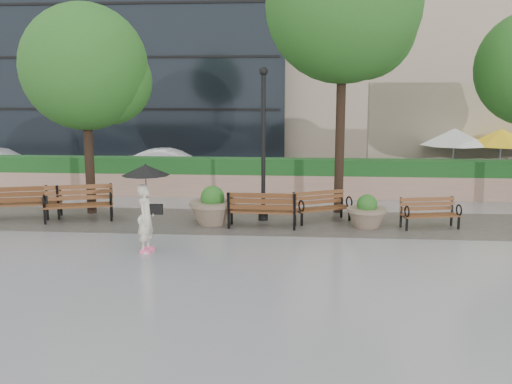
# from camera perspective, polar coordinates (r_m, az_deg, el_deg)

# --- Properties ---
(ground) EXTENTS (100.00, 100.00, 0.00)m
(ground) POSITION_cam_1_polar(r_m,az_deg,el_deg) (13.51, -3.66, -5.88)
(ground) COLOR gray
(ground) RESTS_ON ground
(cobble_strip) EXTENTS (28.00, 3.20, 0.01)m
(cobble_strip) POSITION_cam_1_polar(r_m,az_deg,el_deg) (16.39, -2.17, -2.96)
(cobble_strip) COLOR #383330
(cobble_strip) RESTS_ON ground
(hedge_wall) EXTENTS (24.00, 0.80, 1.35)m
(hedge_wall) POSITION_cam_1_polar(r_m,az_deg,el_deg) (20.17, -0.86, 1.46)
(hedge_wall) COLOR tan
(hedge_wall) RESTS_ON ground
(cafe_wall) EXTENTS (10.00, 0.60, 4.00)m
(cafe_wall) POSITION_cam_1_polar(r_m,az_deg,el_deg) (24.14, 23.03, 5.29)
(cafe_wall) COLOR tan
(cafe_wall) RESTS_ON ground
(cafe_hedge) EXTENTS (8.00, 0.50, 0.90)m
(cafe_hedge) POSITION_cam_1_polar(r_m,az_deg,el_deg) (22.08, 23.30, 0.82)
(cafe_hedge) COLOR #164318
(cafe_hedge) RESTS_ON ground
(asphalt_street) EXTENTS (40.00, 7.00, 0.00)m
(asphalt_street) POSITION_cam_1_polar(r_m,az_deg,el_deg) (24.21, 0.04, 1.35)
(asphalt_street) COLOR black
(asphalt_street) RESTS_ON ground
(bench_0) EXTENTS (2.00, 1.23, 1.01)m
(bench_0) POSITION_cam_1_polar(r_m,az_deg,el_deg) (17.90, -21.86, -1.60)
(bench_0) COLOR brown
(bench_0) RESTS_ON ground
(bench_1) EXTENTS (2.02, 1.27, 1.02)m
(bench_1) POSITION_cam_1_polar(r_m,az_deg,el_deg) (17.17, -17.27, -1.79)
(bench_1) COLOR brown
(bench_1) RESTS_ON ground
(bench_2) EXTENTS (1.90, 0.80, 1.01)m
(bench_2) POSITION_cam_1_polar(r_m,az_deg,el_deg) (15.62, 0.64, -2.51)
(bench_2) COLOR brown
(bench_2) RESTS_ON ground
(bench_3) EXTENTS (1.72, 1.30, 0.87)m
(bench_3) POSITION_cam_1_polar(r_m,az_deg,el_deg) (16.40, 6.62, -2.10)
(bench_3) COLOR brown
(bench_3) RESTS_ON ground
(bench_4) EXTENTS (1.63, 0.92, 0.83)m
(bench_4) POSITION_cam_1_polar(r_m,az_deg,el_deg) (16.23, 16.96, -2.67)
(bench_4) COLOR brown
(bench_4) RESTS_ON ground
(planter_left) EXTENTS (1.30, 1.30, 1.09)m
(planter_left) POSITION_cam_1_polar(r_m,az_deg,el_deg) (16.06, -4.36, -1.72)
(planter_left) COLOR #7F6B56
(planter_left) RESTS_ON ground
(planter_right) EXTENTS (1.09, 1.09, 0.92)m
(planter_right) POSITION_cam_1_polar(r_m,az_deg,el_deg) (15.95, 11.01, -2.22)
(planter_right) COLOR #7F6B56
(planter_right) RESTS_ON ground
(lamppost) EXTENTS (0.28, 0.28, 4.35)m
(lamppost) POSITION_cam_1_polar(r_m,az_deg,el_deg) (16.21, 0.74, 3.80)
(lamppost) COLOR black
(lamppost) RESTS_ON ground
(tree_0) EXTENTS (3.75, 3.70, 6.24)m
(tree_0) POSITION_cam_1_polar(r_m,az_deg,el_deg) (17.87, -16.20, 11.54)
(tree_0) COLOR black
(tree_0) RESTS_ON ground
(tree_1) EXTENTS (4.55, 4.55, 8.44)m
(tree_1) POSITION_cam_1_polar(r_m,az_deg,el_deg) (17.62, 9.22, 17.48)
(tree_1) COLOR black
(tree_1) RESTS_ON ground
(patio_umb_white) EXTENTS (2.50, 2.50, 2.30)m
(patio_umb_white) POSITION_cam_1_polar(r_m,az_deg,el_deg) (22.47, 19.22, 5.19)
(patio_umb_white) COLOR black
(patio_umb_white) RESTS_ON ground
(patio_umb_yellow_a) EXTENTS (2.50, 2.50, 2.30)m
(patio_umb_yellow_a) POSITION_cam_1_polar(r_m,az_deg,el_deg) (22.92, 23.32, 5.02)
(patio_umb_yellow_a) COLOR black
(patio_umb_yellow_a) RESTS_ON ground
(car_left) EXTENTS (4.52, 2.14, 1.27)m
(car_left) POSITION_cam_1_polar(r_m,az_deg,el_deg) (26.68, -24.21, 2.65)
(car_left) COLOR silver
(car_left) RESTS_ON ground
(car_right) EXTENTS (3.98, 1.52, 1.29)m
(car_right) POSITION_cam_1_polar(r_m,az_deg,el_deg) (24.03, -8.56, 2.72)
(car_right) COLOR silver
(car_right) RESTS_ON ground
(pedestrian) EXTENTS (1.11, 1.11, 2.04)m
(pedestrian) POSITION_cam_1_polar(r_m,az_deg,el_deg) (13.37, -10.94, -0.74)
(pedestrian) COLOR beige
(pedestrian) RESTS_ON ground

